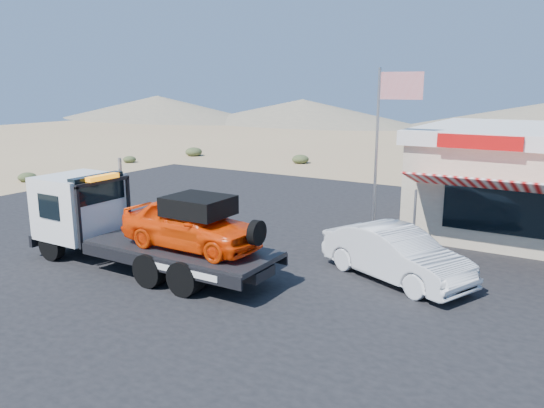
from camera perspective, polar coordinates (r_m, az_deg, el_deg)
name	(u,v)px	position (r m, az deg, el deg)	size (l,w,h in m)	color
ground	(191,252)	(17.97, -8.76, -5.10)	(120.00, 120.00, 0.00)	#9E7E5A
asphalt_lot	(287,239)	(19.23, 1.61, -3.73)	(32.00, 24.00, 0.02)	black
tow_truck	(142,222)	(16.23, -13.81, -1.88)	(8.14, 2.41, 2.72)	black
white_sedan	(396,254)	(15.45, 13.15, -5.25)	(1.59, 4.57, 1.50)	silver
flagpole	(384,135)	(18.68, 11.91, 7.26)	(1.55, 0.10, 6.00)	#99999E
desert_scrub	(124,168)	(34.98, -15.65, 3.74)	(27.03, 30.82, 0.71)	#374826
distant_hills	(407,113)	(71.41, 14.36, 9.42)	(126.00, 48.00, 4.20)	#726B59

